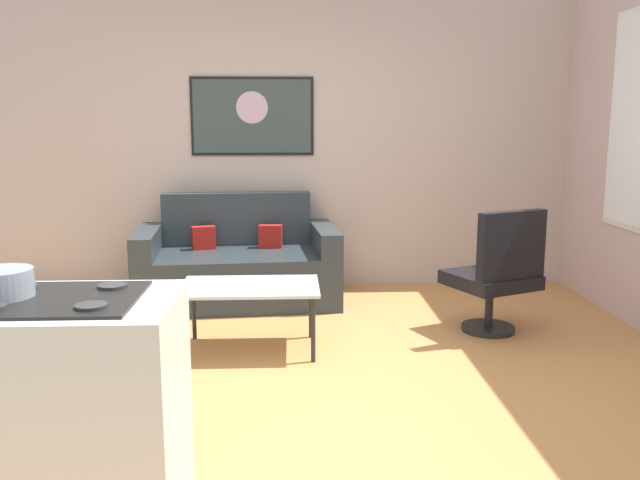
% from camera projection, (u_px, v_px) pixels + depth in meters
% --- Properties ---
extents(ground, '(6.40, 6.40, 0.04)m').
position_uv_depth(ground, '(290.00, 385.00, 3.99)').
color(ground, '#BF8147').
extents(back_wall, '(6.40, 0.05, 2.80)m').
position_uv_depth(back_wall, '(289.00, 136.00, 6.12)').
color(back_wall, '#BFAA9F').
rests_on(back_wall, ground).
extents(couch, '(1.75, 1.07, 0.90)m').
position_uv_depth(couch, '(238.00, 267.00, 5.74)').
color(couch, '#293237').
rests_on(couch, ground).
extents(coffee_table, '(0.92, 0.59, 0.45)m').
position_uv_depth(coffee_table, '(250.00, 291.00, 4.47)').
color(coffee_table, silver).
rests_on(coffee_table, ground).
extents(armchair, '(0.72, 0.71, 0.92)m').
position_uv_depth(armchair, '(498.00, 273.00, 4.80)').
color(armchair, black).
rests_on(armchair, ground).
extents(mixing_bowl, '(0.22, 0.22, 0.11)m').
position_uv_depth(mixing_bowl, '(2.00, 285.00, 2.41)').
color(mixing_bowl, gray).
rests_on(mixing_bowl, kitchen_counter).
extents(wall_painting, '(1.11, 0.03, 0.70)m').
position_uv_depth(wall_painting, '(252.00, 116.00, 6.03)').
color(wall_painting, black).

